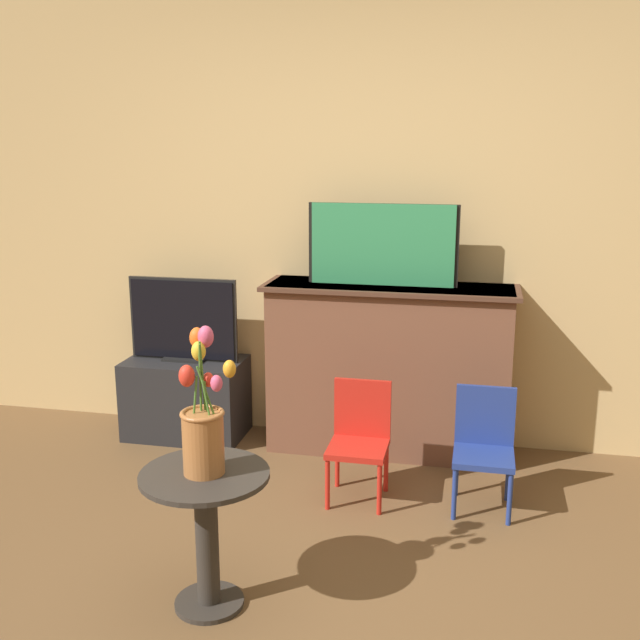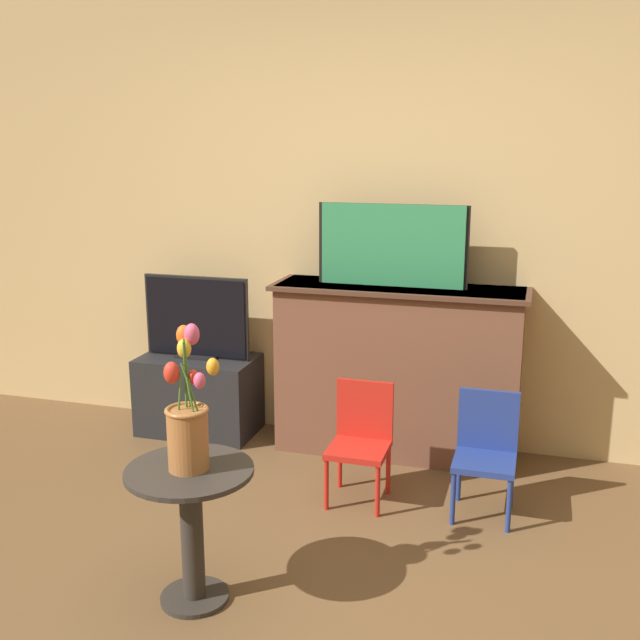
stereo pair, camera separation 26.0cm
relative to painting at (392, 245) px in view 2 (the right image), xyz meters
name	(u,v)px [view 2 (the right image)]	position (x,y,z in m)	size (l,w,h in m)	color
wall_back	(385,215)	(-0.09, 0.22, 0.14)	(8.00, 0.06, 2.70)	tan
fireplace_mantel	(398,369)	(0.05, -0.01, -0.70)	(1.42, 0.42, 0.98)	brown
painting	(392,245)	(0.00, 0.00, 0.00)	(0.84, 0.03, 0.45)	black
tv_stand	(199,394)	(-1.18, -0.04, -0.97)	(0.71, 0.42, 0.48)	#232326
tv_monitor	(196,318)	(-1.18, -0.04, -0.49)	(0.67, 0.12, 0.50)	black
chair_red	(361,436)	(-0.02, -0.62, -0.88)	(0.29, 0.29, 0.59)	red
chair_blue	(486,448)	(0.60, -0.59, -0.88)	(0.29, 0.29, 0.59)	navy
side_table	(191,516)	(-0.44, -1.66, -0.85)	(0.49, 0.49, 0.56)	#332D28
vase_tulips	(188,422)	(-0.44, -1.66, -0.46)	(0.21, 0.20, 0.55)	#AD6B38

